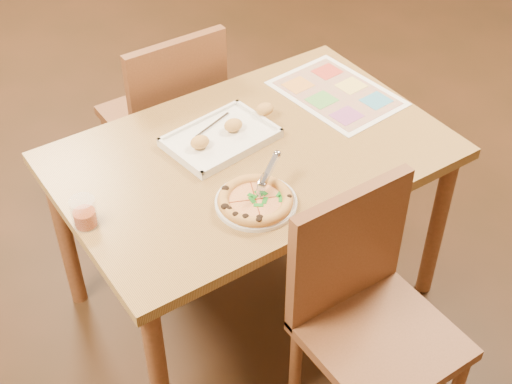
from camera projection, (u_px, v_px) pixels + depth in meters
dining_table at (252, 171)px, 2.46m from camera, size 1.30×0.85×0.72m
chair_near at (364, 294)px, 2.13m from camera, size 0.42×0.42×0.47m
chair_far at (170, 106)px, 2.88m from camera, size 0.42×0.42×0.47m
plate at (256, 203)px, 2.20m from camera, size 0.33×0.33×0.01m
pizza at (255, 200)px, 2.18m from camera, size 0.23×0.23×0.04m
pizza_cutter at (267, 174)px, 2.18m from camera, size 0.14×0.08×0.09m
appetizer_tray at (223, 136)px, 2.44m from camera, size 0.43×0.29×0.06m
glass_tumbler at (84, 214)px, 2.11m from camera, size 0.08×0.08×0.10m
menu at (337, 93)px, 2.67m from camera, size 0.37×0.49×0.00m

